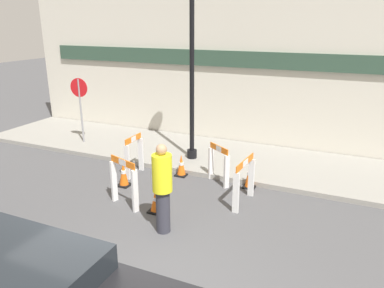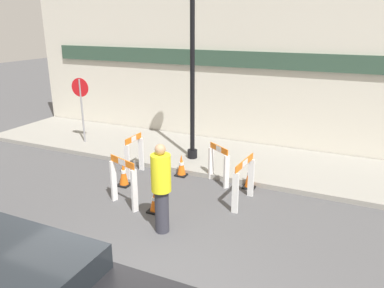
% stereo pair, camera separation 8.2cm
% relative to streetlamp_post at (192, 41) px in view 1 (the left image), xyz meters
% --- Properties ---
extents(sidewalk_slab, '(18.00, 3.06, 0.13)m').
position_rel_streetlamp_post_xyz_m(sidewalk_slab, '(1.64, 0.57, -3.36)').
color(sidewalk_slab, gray).
rests_on(sidewalk_slab, ground_plane).
extents(storefront_facade, '(18.00, 0.22, 5.50)m').
position_rel_streetlamp_post_xyz_m(storefront_facade, '(1.64, 2.17, -0.67)').
color(storefront_facade, beige).
rests_on(storefront_facade, ground_plane).
extents(streetlamp_post, '(0.44, 0.44, 5.12)m').
position_rel_streetlamp_post_xyz_m(streetlamp_post, '(0.00, 0.00, 0.00)').
color(streetlamp_post, black).
rests_on(streetlamp_post, sidewalk_slab).
extents(stop_sign, '(0.60, 0.09, 2.10)m').
position_rel_streetlamp_post_xyz_m(stop_sign, '(-3.88, -0.09, -1.88)').
color(stop_sign, gray).
rests_on(stop_sign, sidewalk_slab).
extents(barricade_0, '(0.82, 0.40, 1.12)m').
position_rel_streetlamp_post_xyz_m(barricade_0, '(-0.24, -3.13, -2.82)').
color(barricade_0, white).
rests_on(barricade_0, ground_plane).
extents(barricade_1, '(0.21, 1.00, 1.07)m').
position_rel_streetlamp_post_xyz_m(barricade_1, '(2.14, -1.95, -2.83)').
color(barricade_1, white).
rests_on(barricade_1, ground_plane).
extents(barricade_2, '(0.68, 0.53, 1.00)m').
position_rel_streetlamp_post_xyz_m(barricade_2, '(1.23, -1.11, -2.89)').
color(barricade_2, white).
rests_on(barricade_2, ground_plane).
extents(barricade_3, '(0.13, 0.73, 1.08)m').
position_rel_streetlamp_post_xyz_m(barricade_3, '(-1.02, -1.50, -2.85)').
color(barricade_3, white).
rests_on(barricade_3, ground_plane).
extents(traffic_cone_0, '(0.30, 0.30, 0.54)m').
position_rel_streetlamp_post_xyz_m(traffic_cone_0, '(0.52, -3.09, -3.17)').
color(traffic_cone_0, black).
rests_on(traffic_cone_0, ground_plane).
extents(traffic_cone_1, '(0.30, 0.30, 0.66)m').
position_rel_streetlamp_post_xyz_m(traffic_cone_1, '(2.03, -1.06, -3.11)').
color(traffic_cone_1, black).
rests_on(traffic_cone_1, ground_plane).
extents(traffic_cone_2, '(0.30, 0.30, 0.66)m').
position_rel_streetlamp_post_xyz_m(traffic_cone_2, '(-0.87, -2.23, -3.11)').
color(traffic_cone_2, black).
rests_on(traffic_cone_2, ground_plane).
extents(traffic_cone_3, '(0.30, 0.30, 0.59)m').
position_rel_streetlamp_post_xyz_m(traffic_cone_3, '(0.16, -1.06, -3.14)').
color(traffic_cone_3, black).
rests_on(traffic_cone_3, ground_plane).
extents(person_worker, '(0.46, 0.46, 1.81)m').
position_rel_streetlamp_post_xyz_m(person_worker, '(1.04, -3.71, -2.46)').
color(person_worker, '#33333D').
rests_on(person_worker, ground_plane).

